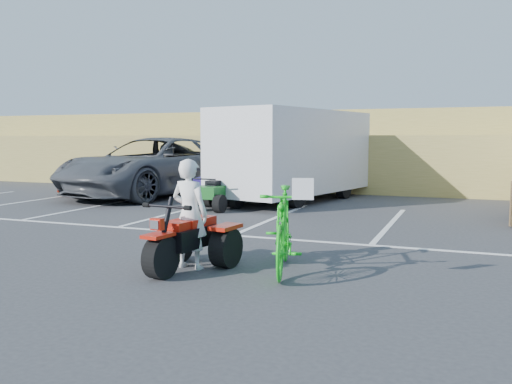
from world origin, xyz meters
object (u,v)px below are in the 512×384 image
(rider, at_px, (190,214))
(quad_atv_green, at_px, (215,210))
(grey_pickup, at_px, (154,167))
(red_trike_atv, at_px, (184,270))
(quad_atv_blue, at_px, (213,204))
(red_car, at_px, (110,174))
(cargo_trailer, at_px, (294,152))
(green_dirt_bike, at_px, (283,230))

(rider, xyz_separation_m, quad_atv_green, (-2.49, 5.98, -0.81))
(grey_pickup, bearing_deg, red_trike_atv, -44.52)
(rider, bearing_deg, quad_atv_blue, -59.87)
(rider, distance_m, quad_atv_green, 6.53)
(grey_pickup, xyz_separation_m, quad_atv_blue, (2.86, -1.49, -0.96))
(quad_atv_blue, xyz_separation_m, quad_atv_green, (0.58, -1.07, 0.00))
(red_trike_atv, height_order, grey_pickup, grey_pickup)
(red_car, height_order, cargo_trailer, cargo_trailer)
(green_dirt_bike, height_order, cargo_trailer, cargo_trailer)
(rider, relative_size, red_car, 0.41)
(red_car, relative_size, quad_atv_blue, 2.38)
(red_trike_atv, relative_size, green_dirt_bike, 0.77)
(red_trike_atv, bearing_deg, grey_pickup, 130.85)
(rider, xyz_separation_m, quad_atv_blue, (-3.06, 7.06, -0.81))
(grey_pickup, distance_m, cargo_trailer, 4.79)
(grey_pickup, distance_m, quad_atv_green, 4.39)
(rider, bearing_deg, cargo_trailer, -75.79)
(cargo_trailer, relative_size, quad_atv_blue, 3.80)
(green_dirt_bike, bearing_deg, rider, 177.94)
(cargo_trailer, bearing_deg, quad_atv_green, -101.40)
(red_car, height_order, quad_atv_blue, red_car)
(grey_pickup, height_order, cargo_trailer, cargo_trailer)
(quad_atv_blue, bearing_deg, green_dirt_bike, -69.81)
(rider, distance_m, grey_pickup, 10.40)
(red_trike_atv, distance_m, quad_atv_green, 6.61)
(red_car, relative_size, quad_atv_green, 2.89)
(grey_pickup, xyz_separation_m, cargo_trailer, (4.76, 0.23, 0.51))
(grey_pickup, bearing_deg, red_car, -175.33)
(red_trike_atv, height_order, cargo_trailer, cargo_trailer)
(red_trike_atv, height_order, rider, rider)
(rider, distance_m, red_car, 11.77)
(quad_atv_blue, bearing_deg, quad_atv_green, -74.70)
(cargo_trailer, bearing_deg, rider, -68.40)
(rider, height_order, green_dirt_bike, rider)
(red_trike_atv, bearing_deg, quad_atv_blue, 119.58)
(cargo_trailer, bearing_deg, red_car, -165.94)
(quad_atv_blue, bearing_deg, cargo_trailer, 29.10)
(red_car, bearing_deg, grey_pickup, -1.59)
(rider, height_order, red_car, rider)
(red_car, bearing_deg, red_trike_atv, -43.64)
(rider, height_order, cargo_trailer, cargo_trailer)
(quad_atv_blue, height_order, quad_atv_green, quad_atv_blue)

